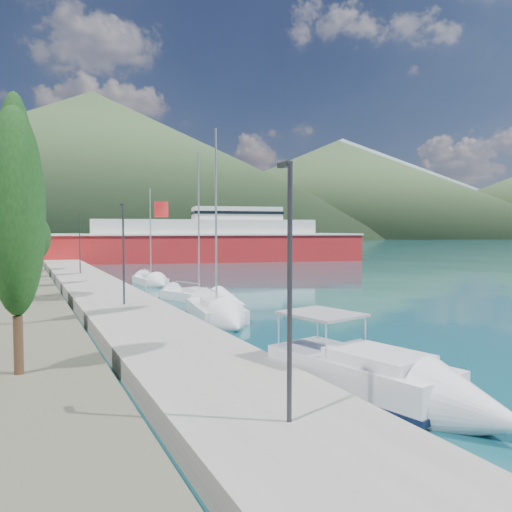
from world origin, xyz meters
TOP-DOWN VIEW (x-y plane):
  - ground at (0.00, 120.00)m, footprint 1400.00×1400.00m
  - quay at (-9.00, 26.00)m, footprint 5.00×88.00m
  - hills_far at (138.59, 618.73)m, footprint 1480.00×900.00m
  - hills_near at (98.04, 372.50)m, footprint 1010.00×520.00m
  - tree_row at (-14.72, 32.64)m, footprint 4.16×64.52m
  - lamp_posts at (-9.00, 14.79)m, footprint 0.15×44.81m
  - motor_cruiser at (-4.51, -5.36)m, footprint 4.40×8.84m
  - sailboat_near at (-4.22, 9.48)m, footprint 3.67×8.82m
  - sailboat_mid at (-2.10, 16.67)m, footprint 4.99×8.44m
  - sailboat_far at (-3.05, 29.92)m, footprint 2.62×7.04m
  - ferry at (14.03, 63.15)m, footprint 54.04×22.41m

SIDE VIEW (x-z plane):
  - ground at x=0.00m, z-range 0.00..0.00m
  - sailboat_far at x=-3.05m, z-range -4.80..5.38m
  - sailboat_mid at x=-2.10m, z-range -5.62..6.20m
  - sailboat_near at x=-4.22m, z-range -5.82..6.47m
  - quay at x=-9.00m, z-range 0.00..0.80m
  - motor_cruiser at x=-4.51m, z-range -1.05..2.09m
  - ferry at x=14.03m, z-range -2.05..8.45m
  - lamp_posts at x=-9.00m, z-range 1.05..7.11m
  - tree_row at x=-14.72m, z-range 0.28..11.47m
  - hills_near at x=98.04m, z-range -8.32..106.68m
  - hills_far at x=138.59m, z-range -12.61..167.39m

